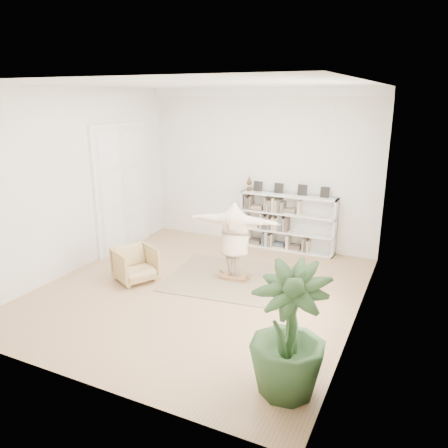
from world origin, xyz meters
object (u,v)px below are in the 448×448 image
(rocker_board, at_px, (234,276))
(houseplant, at_px, (288,331))
(armchair, at_px, (135,264))
(person, at_px, (235,238))
(bookshelf, at_px, (287,223))

(rocker_board, height_order, houseplant, houseplant)
(houseplant, bearing_deg, armchair, 152.00)
(person, relative_size, houseplant, 1.10)
(bookshelf, distance_m, houseplant, 5.14)
(rocker_board, distance_m, houseplant, 3.47)
(person, bearing_deg, bookshelf, -106.81)
(bookshelf, height_order, person, bookshelf)
(armchair, bearing_deg, person, -34.88)
(person, xyz_separation_m, houseplant, (1.93, -2.79, -0.03))
(armchair, height_order, houseplant, houseplant)
(armchair, xyz_separation_m, rocker_board, (1.69, 0.86, -0.27))
(bookshelf, distance_m, armchair, 3.63)
(bookshelf, height_order, armchair, bookshelf)
(bookshelf, xyz_separation_m, houseplant, (1.56, -4.89, 0.18))
(bookshelf, height_order, rocker_board, bookshelf)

